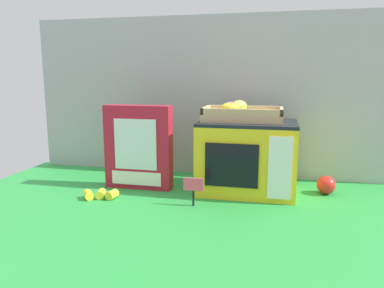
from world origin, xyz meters
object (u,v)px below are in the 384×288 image
(food_groups_crate, at_px, (241,114))
(loose_toy_banana, at_px, (100,194))
(toy_microwave, at_px, (247,157))
(price_sign, at_px, (193,187))
(cookie_set_box, at_px, (138,147))
(loose_toy_apple, at_px, (326,185))

(food_groups_crate, distance_m, loose_toy_banana, 0.60)
(toy_microwave, distance_m, loose_toy_banana, 0.57)
(food_groups_crate, xyz_separation_m, price_sign, (-0.14, -0.22, -0.23))
(food_groups_crate, bearing_deg, cookie_set_box, -171.68)
(food_groups_crate, relative_size, cookie_set_box, 0.90)
(cookie_set_box, height_order, price_sign, cookie_set_box)
(food_groups_crate, bearing_deg, loose_toy_apple, 4.12)
(cookie_set_box, height_order, loose_toy_apple, cookie_set_box)
(toy_microwave, relative_size, food_groups_crate, 1.23)
(toy_microwave, height_order, loose_toy_banana, toy_microwave)
(toy_microwave, bearing_deg, loose_toy_banana, -157.21)
(loose_toy_apple, bearing_deg, price_sign, -152.59)
(food_groups_crate, xyz_separation_m, loose_toy_apple, (0.33, 0.02, -0.26))
(cookie_set_box, bearing_deg, loose_toy_apple, 6.43)
(food_groups_crate, height_order, loose_toy_banana, food_groups_crate)
(loose_toy_banana, bearing_deg, price_sign, 0.72)
(toy_microwave, bearing_deg, loose_toy_apple, 5.59)
(toy_microwave, relative_size, cookie_set_box, 1.10)
(loose_toy_banana, distance_m, loose_toy_apple, 0.85)
(toy_microwave, bearing_deg, food_groups_crate, 168.33)
(loose_toy_apple, bearing_deg, loose_toy_banana, -163.23)
(toy_microwave, height_order, cookie_set_box, cookie_set_box)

